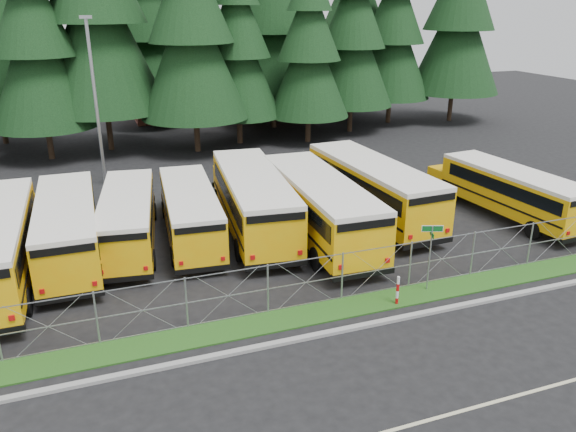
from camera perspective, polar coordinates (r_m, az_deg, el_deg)
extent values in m
plane|color=black|center=(23.41, 6.63, -6.85)|extent=(120.00, 120.00, 0.00)
cube|color=gray|center=(21.03, 10.42, -10.35)|extent=(50.00, 0.25, 0.12)
cube|color=#174012|center=(22.08, 8.59, -8.69)|extent=(50.00, 1.40, 0.06)
cube|color=beige|center=(17.81, 18.62, -17.90)|extent=(50.00, 0.12, 0.01)
cube|color=brown|center=(60.96, -5.15, 13.44)|extent=(22.00, 10.00, 6.00)
cylinder|color=#999BA1|center=(22.83, 14.18, -4.23)|extent=(0.06, 0.06, 2.80)
cube|color=#0C571E|center=(22.33, 14.47, -1.25)|extent=(0.76, 0.30, 0.22)
cube|color=white|center=(22.33, 14.47, -1.25)|extent=(0.80, 0.30, 0.26)
cube|color=#0C571E|center=(22.42, 14.41, -1.82)|extent=(0.21, 0.53, 0.18)
cylinder|color=#B20C0C|center=(21.86, 11.07, -7.47)|extent=(0.11, 0.11, 1.20)
cylinder|color=#999BA1|center=(36.45, -18.90, 10.58)|extent=(0.20, 0.20, 10.00)
cube|color=#999BA1|center=(35.98, -19.88, 18.49)|extent=(0.70, 0.35, 0.18)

